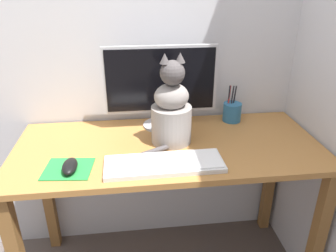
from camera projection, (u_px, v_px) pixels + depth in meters
wall_back at (160, 9)px, 1.46m from camera, size 7.00×0.04×2.50m
desk at (168, 167)px, 1.44m from camera, size 1.30×0.58×0.73m
monitor at (161, 84)px, 1.48m from camera, size 0.51×0.17×0.38m
keyboard at (164, 164)px, 1.23m from camera, size 0.45×0.16×0.02m
mousepad_left at (68, 169)px, 1.22m from camera, size 0.19×0.17×0.00m
computer_mouse_left at (70, 166)px, 1.20m from camera, size 0.06×0.11×0.03m
cat at (171, 111)px, 1.36m from camera, size 0.23×0.23×0.39m
pen_cup at (232, 112)px, 1.60m from camera, size 0.09×0.09×0.18m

